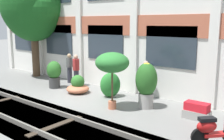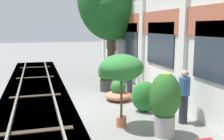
{
  "view_description": "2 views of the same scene",
  "coord_description": "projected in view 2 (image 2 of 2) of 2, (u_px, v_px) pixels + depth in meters",
  "views": [
    {
      "loc": [
        8.51,
        -7.17,
        3.23
      ],
      "look_at": [
        1.3,
        1.59,
        1.17
      ],
      "focal_mm": 42.0,
      "sensor_mm": 36.0,
      "label": 1
    },
    {
      "loc": [
        9.48,
        -2.12,
        2.95
      ],
      "look_at": [
        -0.74,
        0.85,
        1.16
      ],
      "focal_mm": 42.0,
      "sensor_mm": 36.0,
      "label": 2
    }
  ],
  "objects": [
    {
      "name": "potted_plant_low_pan",
      "position": [
        122.0,
        69.0,
        7.5
      ],
      "size": [
        1.26,
        1.26,
        2.16
      ],
      "color": "#B76647",
      "rests_on": "ground"
    },
    {
      "name": "potted_plant_ribbed_drum",
      "position": [
        106.0,
        75.0,
        11.92
      ],
      "size": [
        0.71,
        0.71,
        1.36
      ],
      "color": "#333333",
      "rests_on": "ground"
    },
    {
      "name": "broadleaf_tree",
      "position": [
        111.0,
        0.0,
        14.68
      ],
      "size": [
        4.0,
        3.81,
        6.92
      ],
      "color": "#4C3826",
      "rests_on": "ground"
    },
    {
      "name": "potted_plant_glazed_jar",
      "position": [
        165.0,
        99.0,
        7.01
      ],
      "size": [
        0.83,
        0.83,
        1.75
      ],
      "color": "gray",
      "rests_on": "ground"
    },
    {
      "name": "potted_plant_wide_bowl",
      "position": [
        118.0,
        93.0,
        10.5
      ],
      "size": [
        1.06,
        1.06,
        0.85
      ],
      "color": "#B76647",
      "rests_on": "ground"
    },
    {
      "name": "resident_near_plants",
      "position": [
        130.0,
        70.0,
        12.52
      ],
      "size": [
        0.42,
        0.38,
        1.59
      ],
      "rotation": [
        0.0,
        0.0,
        -2.29
      ],
      "color": "#282833",
      "rests_on": "ground"
    },
    {
      "name": "ground_plane",
      "position": [
        96.0,
        104.0,
        10.05
      ],
      "size": [
        80.0,
        80.0,
        0.0
      ],
      "primitive_type": "plane",
      "color": "slate"
    },
    {
      "name": "resident_watching_tracks",
      "position": [
        184.0,
        95.0,
        7.92
      ],
      "size": [
        0.45,
        0.34,
        1.66
      ],
      "rotation": [
        0.0,
        0.0,
        -2.18
      ],
      "color": "#282833",
      "rests_on": "ground"
    },
    {
      "name": "rail_tracks",
      "position": [
        36.0,
        112.0,
        9.46
      ],
      "size": [
        25.68,
        2.8,
        0.43
      ],
      "color": "#4C473F",
      "rests_on": "ground"
    },
    {
      "name": "resident_by_doorway",
      "position": [
        130.0,
        73.0,
        11.58
      ],
      "size": [
        0.34,
        0.46,
        1.64
      ],
      "rotation": [
        0.0,
        0.0,
        -2.56
      ],
      "color": "#282833",
      "rests_on": "ground"
    },
    {
      "name": "topiary_hedge",
      "position": [
        144.0,
        96.0,
        9.07
      ],
      "size": [
        1.07,
        1.14,
        1.08
      ],
      "primitive_type": "ellipsoid",
      "rotation": [
        0.0,
        0.0,
        1.04
      ],
      "color": "#236B28",
      "rests_on": "ground"
    }
  ]
}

